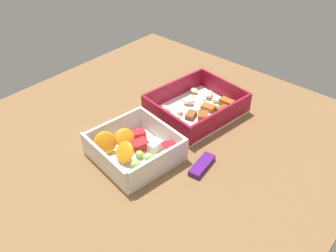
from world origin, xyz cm
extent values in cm
cube|color=brown|center=(0.00, 0.00, 1.00)|extent=(80.00, 80.00, 2.00)
cube|color=white|center=(-11.57, 1.13, 2.30)|extent=(22.35, 19.23, 0.60)
cube|color=maroon|center=(-21.32, 2.47, 4.96)|extent=(2.85, 16.56, 4.71)
cube|color=maroon|center=(-1.81, -0.20, 4.96)|extent=(2.85, 16.56, 4.71)
cube|color=maroon|center=(-10.48, 9.08, 4.96)|extent=(18.99, 3.18, 4.71)
cube|color=maroon|center=(-12.65, -6.81, 4.96)|extent=(18.99, 3.18, 4.71)
ellipsoid|color=beige|center=(-18.52, -0.42, 3.64)|extent=(3.63, 3.36, 1.49)
ellipsoid|color=beige|center=(-5.51, 0.09, 3.42)|extent=(2.88, 2.69, 1.18)
ellipsoid|color=beige|center=(-8.18, -1.12, 3.39)|extent=(2.74, 2.56, 1.12)
ellipsoid|color=beige|center=(-17.68, -4.20, 3.41)|extent=(1.76, 2.41, 1.16)
ellipsoid|color=beige|center=(-6.83, -4.29, 3.44)|extent=(1.68, 2.39, 1.19)
ellipsoid|color=beige|center=(-12.61, -1.91, 3.57)|extent=(3.07, 3.37, 1.38)
ellipsoid|color=beige|center=(-17.90, 2.65, 3.34)|extent=(2.03, 2.46, 1.06)
cube|color=brown|center=(-10.14, 4.30, 3.37)|extent=(3.65, 3.57, 1.54)
cube|color=brown|center=(-18.28, 8.21, 3.34)|extent=(2.68, 3.59, 1.49)
cube|color=#AD5B1E|center=(-18.45, 5.37, 3.44)|extent=(1.90, 3.35, 1.69)
cube|color=brown|center=(-8.82, 1.79, 3.17)|extent=(3.38, 2.74, 1.14)
cube|color=#AD5B1E|center=(-13.98, 3.02, 3.20)|extent=(2.63, 3.44, 1.21)
cube|color=brown|center=(-15.45, 6.32, 3.23)|extent=(3.59, 3.32, 1.26)
cube|color=#387A33|center=(-16.55, -0.20, 2.70)|extent=(0.60, 0.40, 0.20)
cube|color=#387A33|center=(-13.11, -4.02, 2.70)|extent=(0.60, 0.40, 0.20)
cube|color=#387A33|center=(-14.50, -1.78, 2.70)|extent=(0.60, 0.40, 0.20)
cube|color=white|center=(8.97, 1.37, 2.30)|extent=(17.00, 17.26, 0.60)
cube|color=white|center=(1.79, 2.33, 4.97)|extent=(2.65, 15.33, 4.74)
cube|color=white|center=(16.14, 0.40, 4.97)|extent=(2.65, 15.33, 4.74)
cube|color=white|center=(9.95, 8.69, 4.97)|extent=(13.84, 2.45, 4.74)
cube|color=white|center=(7.98, -5.96, 4.97)|extent=(13.84, 2.45, 4.74)
ellipsoid|color=orange|center=(11.60, 1.14, 4.86)|extent=(4.16, 4.67, 4.32)
ellipsoid|color=orange|center=(8.56, -2.07, 4.80)|extent=(5.28, 4.99, 4.19)
ellipsoid|color=orange|center=(12.45, -3.72, 5.14)|extent=(5.82, 5.25, 4.87)
cube|color=red|center=(4.55, -2.04, 3.43)|extent=(3.43, 3.14, 1.67)
cube|color=red|center=(7.16, 0.85, 3.59)|extent=(3.93, 3.42, 1.98)
cube|color=#F4EACC|center=(5.08, 3.10, 3.53)|extent=(3.10, 2.33, 1.86)
sphere|color=#9ECC60|center=(10.42, 6.17, 3.48)|extent=(1.75, 1.75, 1.75)
sphere|color=#9ECC60|center=(8.58, 4.69, 3.41)|extent=(1.63, 1.63, 1.63)
sphere|color=#9ECC60|center=(7.38, 5.73, 3.33)|extent=(1.46, 1.46, 1.46)
sphere|color=#9ECC60|center=(11.69, 4.26, 3.58)|extent=(1.96, 1.96, 1.96)
sphere|color=#9ECC60|center=(8.72, 6.54, 3.30)|extent=(1.41, 1.41, 1.41)
sphere|color=#9ECC60|center=(9.09, 2.66, 3.45)|extent=(1.69, 1.69, 1.69)
cone|color=red|center=(4.08, 6.04, 3.70)|extent=(2.74, 2.74, 2.19)
sphere|color=navy|center=(14.38, 5.65, 3.10)|extent=(1.00, 1.00, 1.00)
sphere|color=navy|center=(15.11, 2.71, 3.15)|extent=(1.09, 1.09, 1.09)
sphere|color=navy|center=(14.96, 4.09, 3.17)|extent=(1.14, 1.14, 1.14)
sphere|color=navy|center=(15.43, 6.39, 3.12)|extent=(1.05, 1.05, 1.05)
sphere|color=navy|center=(12.80, 4.95, 3.13)|extent=(1.06, 1.06, 1.06)
cube|color=#51197A|center=(2.51, 13.60, 2.60)|extent=(7.26, 3.31, 1.20)
camera|label=1|loc=(45.27, 42.17, 51.40)|focal=37.79mm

